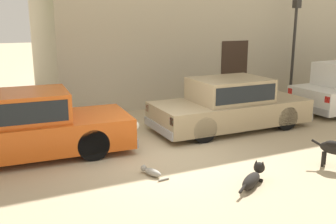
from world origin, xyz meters
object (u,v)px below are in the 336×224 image
(parked_sedan_second, at_px, (230,104))
(stray_cat, at_px, (151,172))
(parked_sedan_nearest, at_px, (18,126))
(stray_dog_spotted, at_px, (253,177))
(street_lamp, at_px, (294,36))

(parked_sedan_second, distance_m, stray_cat, 3.80)
(parked_sedan_nearest, height_order, stray_cat, parked_sedan_nearest)
(parked_sedan_second, bearing_deg, stray_cat, -146.65)
(parked_sedan_nearest, height_order, stray_dog_spotted, parked_sedan_nearest)
(stray_cat, xyz_separation_m, street_lamp, (7.43, 4.37, 2.19))
(parked_sedan_nearest, distance_m, parked_sedan_second, 5.29)
(stray_dog_spotted, bearing_deg, stray_cat, 108.89)
(parked_sedan_nearest, xyz_separation_m, stray_dog_spotted, (3.61, -3.28, -0.55))
(parked_sedan_nearest, relative_size, stray_dog_spotted, 4.99)
(parked_sedan_nearest, xyz_separation_m, parked_sedan_second, (5.29, -0.07, -0.03))
(parked_sedan_second, height_order, stray_dog_spotted, parked_sedan_second)
(stray_dog_spotted, bearing_deg, parked_sedan_nearest, 105.28)
(stray_dog_spotted, relative_size, stray_cat, 1.65)
(stray_cat, bearing_deg, street_lamp, -82.86)
(parked_sedan_second, distance_m, street_lamp, 5.12)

